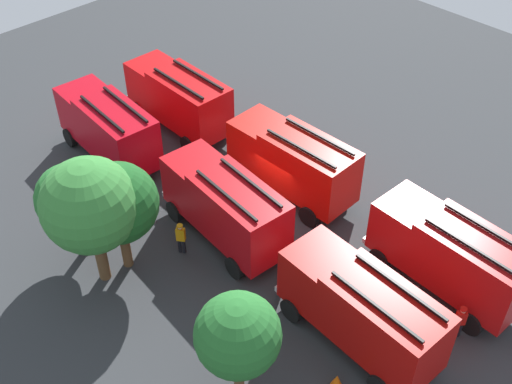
# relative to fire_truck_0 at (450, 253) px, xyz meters

# --- Properties ---
(ground_plane) EXTENTS (54.84, 54.84, 0.00)m
(ground_plane) POSITION_rel_fire_truck_0_xyz_m (9.35, 2.52, -2.15)
(ground_plane) COLOR #2D3033
(fire_truck_0) EXTENTS (7.30, 3.01, 3.88)m
(fire_truck_0) POSITION_rel_fire_truck_0_xyz_m (0.00, 0.00, 0.00)
(fire_truck_0) COLOR #AC1111
(fire_truck_0) RESTS_ON ground
(fire_truck_1) EXTENTS (7.25, 2.88, 3.88)m
(fire_truck_1) POSITION_rel_fire_truck_0_xyz_m (9.19, 0.08, 0.00)
(fire_truck_1) COLOR #B80E08
(fire_truck_1) RESTS_ON ground
(fire_truck_2) EXTENTS (7.25, 2.88, 3.88)m
(fire_truck_2) POSITION_rel_fire_truck_0_xyz_m (17.87, 0.44, 0.00)
(fire_truck_2) COLOR #BC090B
(fire_truck_2) RESTS_ON ground
(fire_truck_3) EXTENTS (7.33, 3.08, 3.88)m
(fire_truck_3) POSITION_rel_fire_truck_0_xyz_m (0.78, 5.08, 0.00)
(fire_truck_3) COLOR #B00C09
(fire_truck_3) RESTS_ON ground
(fire_truck_4) EXTENTS (7.39, 3.28, 3.88)m
(fire_truck_4) POSITION_rel_fire_truck_0_xyz_m (9.09, 4.79, 0.00)
(fire_truck_4) COLOR #BA0B11
(fire_truck_4) RESTS_ON ground
(fire_truck_5) EXTENTS (7.36, 3.18, 3.88)m
(fire_truck_5) POSITION_rel_fire_truck_0_xyz_m (18.24, 5.07, 0.00)
(fire_truck_5) COLOR #B50814
(fire_truck_5) RESTS_ON ground
(firefighter_0) EXTENTS (0.47, 0.34, 1.63)m
(firefighter_0) POSITION_rel_fire_truck_0_xyz_m (-0.00, 2.63, -1.24)
(firefighter_0) COLOR black
(firefighter_0) RESTS_ON ground
(firefighter_1) EXTENTS (0.48, 0.44, 1.75)m
(firefighter_1) POSITION_rel_fire_truck_0_xyz_m (9.84, 6.95, -1.17)
(firefighter_1) COLOR black
(firefighter_1) RESTS_ON ground
(firefighter_2) EXTENTS (0.45, 0.48, 1.77)m
(firefighter_2) POSITION_rel_fire_truck_0_xyz_m (-1.94, 1.88, -1.16)
(firefighter_2) COLOR black
(firefighter_2) RESTS_ON ground
(tree_0) EXTENTS (3.20, 3.20, 4.96)m
(tree_0) POSITION_rel_fire_truck_0_xyz_m (2.57, 10.06, 1.18)
(tree_0) COLOR brown
(tree_0) RESTS_ON ground
(tree_1) EXTENTS (3.63, 3.63, 5.63)m
(tree_1) POSITION_rel_fire_truck_0_xyz_m (10.99, 9.25, 1.63)
(tree_1) COLOR brown
(tree_1) RESTS_ON ground
(tree_2) EXTENTS (4.17, 4.17, 6.46)m
(tree_2) POSITION_rel_fire_truck_0_xyz_m (11.08, 10.47, 2.19)
(tree_2) COLOR brown
(tree_2) RESTS_ON ground
(tree_3) EXTENTS (3.25, 3.25, 5.04)m
(tree_3) POSITION_rel_fire_truck_0_xyz_m (13.06, 10.30, 1.23)
(tree_3) COLOR brown
(tree_3) RESTS_ON ground
(traffic_cone_0) EXTENTS (0.47, 0.47, 0.67)m
(traffic_cone_0) POSITION_rel_fire_truck_0_xyz_m (-0.09, 2.55, -1.82)
(traffic_cone_0) COLOR #F2600C
(traffic_cone_0) RESTS_ON ground
(traffic_cone_1) EXTENTS (0.52, 0.52, 0.74)m
(traffic_cone_1) POSITION_rel_fire_truck_0_xyz_m (-0.02, 7.32, -1.79)
(traffic_cone_1) COLOR #F2600C
(traffic_cone_1) RESTS_ON ground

